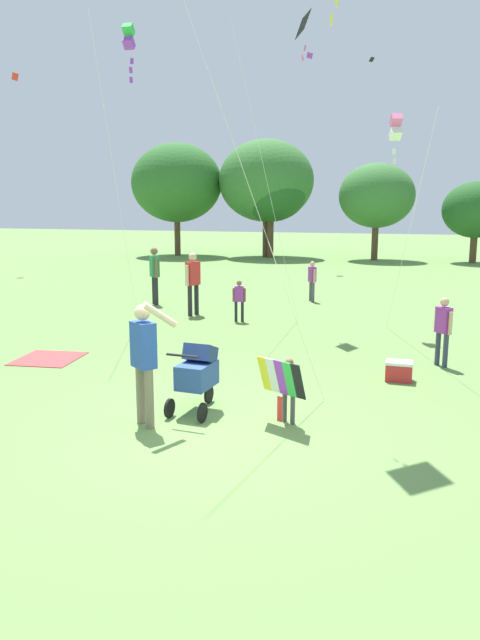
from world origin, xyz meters
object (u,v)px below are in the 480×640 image
object	(u,v)px
person_adult_flyer	(144,354)
picnic_blanket	(48,359)
person_red_shirt	(193,279)
person_back_turned	(155,271)
child_with_butterfly_kite	(287,383)
kite_green_novelty	(128,40)
person_sitting_far	(312,278)
person_couple_left	(443,326)
cooler_box	(399,371)
kite_blue_high	(396,129)
stroller	(197,371)
kite_orange_delta	(300,40)
person_kid_running	(239,297)

from	to	relation	value
person_adult_flyer	picnic_blanket	bearing A→B (deg)	142.77
person_red_shirt	person_back_turned	distance (m)	2.30
child_with_butterfly_kite	kite_green_novelty	distance (m)	10.32
person_sitting_far	person_couple_left	bearing A→B (deg)	-60.63
kite_green_novelty	person_sitting_far	xyz separation A→B (m)	(3.63, 4.86, -6.16)
kite_green_novelty	person_red_shirt	distance (m)	6.14
person_sitting_far	cooler_box	size ratio (longest dim) A/B	2.86
kite_blue_high	person_sitting_far	size ratio (longest dim) A/B	4.00
stroller	kite_green_novelty	size ratio (longest dim) A/B	0.15
person_adult_flyer	cooler_box	world-z (taller)	person_adult_flyer
person_adult_flyer	person_red_shirt	distance (m)	8.54
kite_green_novelty	person_couple_left	bearing A→B (deg)	-15.62
child_with_butterfly_kite	cooler_box	size ratio (longest dim) A/B	2.13
kite_orange_delta	kite_blue_high	bearing A→B (deg)	-2.86
kite_blue_high	picnic_blanket	size ratio (longest dim) A/B	4.16
kite_orange_delta	person_sitting_far	world-z (taller)	kite_orange_delta
child_with_butterfly_kite	person_red_shirt	world-z (taller)	person_red_shirt
kite_blue_high	picnic_blanket	distance (m)	9.40
kite_blue_high	person_red_shirt	distance (m)	6.47
picnic_blanket	person_sitting_far	bearing A→B (deg)	68.46
person_sitting_far	person_couple_left	distance (m)	8.00
person_red_shirt	person_kid_running	world-z (taller)	person_red_shirt
stroller	picnic_blanket	size ratio (longest dim) A/B	0.89
kite_green_novelty	person_couple_left	size ratio (longest dim) A/B	5.53
kite_green_novelty	picnic_blanket	world-z (taller)	kite_green_novelty
kite_green_novelty	picnic_blanket	size ratio (longest dim) A/B	5.93
person_adult_flyer	person_kid_running	bearing A→B (deg)	98.70
person_red_shirt	person_kid_running	xyz separation A→B (m)	(1.52, -0.51, -0.38)
person_couple_left	cooler_box	xyz separation A→B (m)	(-0.69, -1.25, -0.60)
person_red_shirt	person_back_turned	xyz separation A→B (m)	(-1.84, 1.37, 0.01)
person_red_shirt	kite_orange_delta	bearing A→B (deg)	-0.00
person_adult_flyer	kite_orange_delta	xyz separation A→B (m)	(0.22, 8.11, 5.92)
kite_blue_high	person_sitting_far	xyz separation A→B (m)	(-2.64, 3.57, -4.01)
stroller	kite_green_novelty	xyz separation A→B (m)	(-4.13, 5.92, 6.31)
person_back_turned	cooler_box	distance (m)	9.90
kite_blue_high	person_sitting_far	world-z (taller)	kite_blue_high
person_kid_running	picnic_blanket	distance (m)	5.49
person_back_turned	person_sitting_far	bearing A→B (deg)	24.90
person_adult_flyer	person_kid_running	size ratio (longest dim) A/B	1.62
kite_blue_high	person_couple_left	bearing A→B (deg)	-69.31
person_kid_running	kite_blue_high	bearing A→B (deg)	6.00
person_adult_flyer	kite_green_novelty	world-z (taller)	kite_green_novelty
person_back_turned	person_couple_left	bearing A→B (deg)	-30.23
kite_green_novelty	person_couple_left	world-z (taller)	kite_green_novelty
person_red_shirt	person_kid_running	bearing A→B (deg)	-18.74
person_adult_flyer	person_couple_left	bearing A→B (deg)	49.72
person_kid_running	person_back_turned	distance (m)	3.87
child_with_butterfly_kite	cooler_box	distance (m)	3.01
kite_blue_high	person_kid_running	size ratio (longest dim) A/B	4.69
person_adult_flyer	person_sitting_far	world-z (taller)	person_adult_flyer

